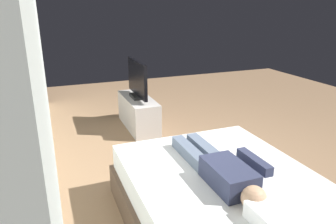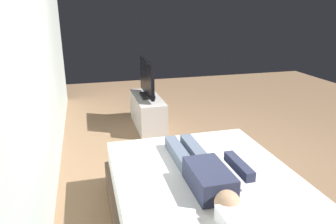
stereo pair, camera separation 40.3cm
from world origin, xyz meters
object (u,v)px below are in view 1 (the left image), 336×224
(tv_stand, at_px, (138,113))
(tv, at_px, (137,80))
(pillow, at_px, (288,224))
(remote, at_px, (251,160))
(bed, at_px, (226,206))
(person, at_px, (222,169))

(tv_stand, xyz_separation_m, tv, (0.00, 0.00, 0.53))
(pillow, xyz_separation_m, remote, (0.88, -0.36, -0.05))
(pillow, bearing_deg, remote, -22.09)
(tv_stand, bearing_deg, pillow, 179.71)
(bed, bearing_deg, person, 58.05)
(tv, bearing_deg, remote, -172.28)
(pillow, relative_size, tv_stand, 0.44)
(tv_stand, bearing_deg, bed, 179.63)
(person, distance_m, tv, 2.67)
(person, bearing_deg, bed, -121.95)
(bed, distance_m, person, 0.36)
(pillow, relative_size, tv, 0.55)
(bed, xyz_separation_m, tv, (2.70, -0.02, 0.52))
(pillow, xyz_separation_m, tv_stand, (3.40, -0.02, -0.35))
(tv, bearing_deg, tv_stand, 0.00)
(tv, bearing_deg, pillow, 179.71)
(remote, xyz_separation_m, tv_stand, (2.52, 0.34, -0.30))
(remote, bearing_deg, tv_stand, 7.72)
(bed, distance_m, pillow, 0.78)
(remote, bearing_deg, bed, 116.66)
(remote, bearing_deg, tv, 7.72)
(remote, bearing_deg, person, 110.47)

